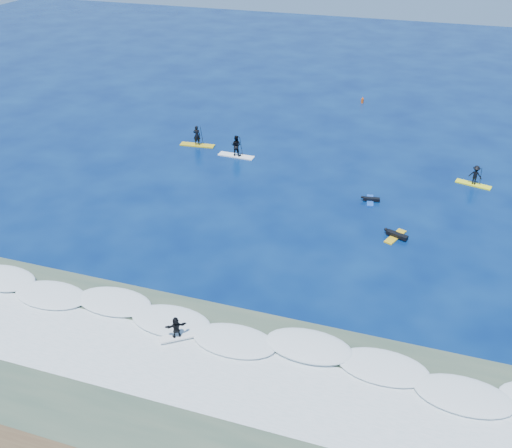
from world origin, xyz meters
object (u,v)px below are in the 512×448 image
(prone_paddler_far, at_px, (370,200))
(wave_surfer, at_px, (176,329))
(sup_paddler_left, at_px, (197,138))
(prone_paddler_near, at_px, (396,235))
(sup_paddler_center, at_px, (236,147))
(marker_buoy, at_px, (362,100))
(sup_paddler_right, at_px, (475,176))

(prone_paddler_far, relative_size, wave_surfer, 1.03)
(sup_paddler_left, distance_m, prone_paddler_near, 22.73)
(sup_paddler_left, height_order, sup_paddler_center, sup_paddler_center)
(prone_paddler_near, bearing_deg, wave_surfer, 166.08)
(marker_buoy, bearing_deg, prone_paddler_near, -76.34)
(prone_paddler_near, distance_m, prone_paddler_far, 5.44)
(sup_paddler_left, xyz_separation_m, prone_paddler_near, (19.95, -10.88, -0.57))
(sup_paddler_right, relative_size, marker_buoy, 3.92)
(sup_paddler_left, relative_size, wave_surfer, 1.80)
(prone_paddler_far, bearing_deg, sup_paddler_right, -62.75)
(prone_paddler_near, relative_size, prone_paddler_far, 1.21)
(sup_paddler_center, relative_size, prone_paddler_far, 1.76)
(sup_paddler_right, xyz_separation_m, wave_surfer, (-15.56, -24.90, 0.01))
(sup_paddler_right, bearing_deg, wave_surfer, -107.50)
(sup_paddler_center, height_order, prone_paddler_far, sup_paddler_center)
(sup_paddler_left, relative_size, marker_buoy, 4.47)
(wave_surfer, distance_m, marker_buoy, 42.85)
(sup_paddler_right, xyz_separation_m, prone_paddler_far, (-7.78, -5.53, -0.65))
(sup_paddler_center, distance_m, marker_buoy, 20.45)
(sup_paddler_left, distance_m, wave_surfer, 27.20)
(sup_paddler_right, height_order, marker_buoy, sup_paddler_right)
(sup_paddler_center, bearing_deg, sup_paddler_left, 167.33)
(sup_paddler_center, bearing_deg, marker_buoy, 67.43)
(prone_paddler_near, bearing_deg, prone_paddler_far, 48.67)
(sup_paddler_left, bearing_deg, sup_paddler_right, -6.33)
(prone_paddler_far, distance_m, marker_buoy, 23.74)
(sup_paddler_left, distance_m, sup_paddler_right, 25.24)
(sup_paddler_center, xyz_separation_m, sup_paddler_right, (20.82, 0.69, -0.10))
(sup_paddler_center, height_order, wave_surfer, sup_paddler_center)
(prone_paddler_far, xyz_separation_m, wave_surfer, (-7.78, -19.37, 0.66))
(prone_paddler_far, relative_size, marker_buoy, 2.57)
(sup_paddler_left, bearing_deg, prone_paddler_near, -33.77)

